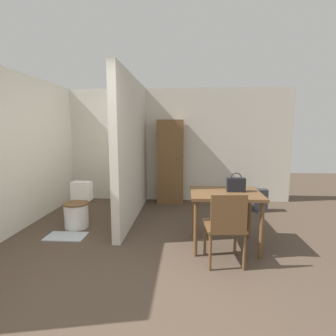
{
  "coord_description": "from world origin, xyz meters",
  "views": [
    {
      "loc": [
        0.42,
        -2.0,
        1.59
      ],
      "look_at": [
        0.17,
        1.57,
        1.07
      ],
      "focal_mm": 28.0,
      "sensor_mm": 36.0,
      "label": 1
    }
  ],
  "objects": [
    {
      "name": "space_heater",
      "position": [
        1.88,
        3.13,
        0.22
      ],
      "size": [
        0.26,
        0.17,
        0.44
      ],
      "color": "#2D2D33",
      "rests_on": "ground_plane"
    },
    {
      "name": "toilet",
      "position": [
        -1.38,
        2.09,
        0.29
      ],
      "size": [
        0.41,
        0.56,
        0.71
      ],
      "color": "white",
      "rests_on": "ground_plane"
    },
    {
      "name": "wall_left",
      "position": [
        -2.27,
        1.93,
        1.25
      ],
      "size": [
        0.12,
        4.86,
        2.5
      ],
      "color": "beige",
      "rests_on": "ground_plane"
    },
    {
      "name": "bath_mat",
      "position": [
        -1.38,
        1.63,
        0.01
      ],
      "size": [
        0.59,
        0.35,
        0.01
      ],
      "color": "#B2BCC6",
      "rests_on": "ground_plane"
    },
    {
      "name": "wooden_cabinet",
      "position": [
        0.07,
        3.66,
        0.9
      ],
      "size": [
        0.56,
        0.38,
        1.81
      ],
      "color": "brown",
      "rests_on": "ground_plane"
    },
    {
      "name": "handbag",
      "position": [
        1.09,
        1.52,
        0.86
      ],
      "size": [
        0.24,
        0.11,
        0.26
      ],
      "color": "black",
      "rests_on": "dining_table"
    },
    {
      "name": "wooden_chair",
      "position": [
        0.88,
        0.96,
        0.5
      ],
      "size": [
        0.48,
        0.48,
        0.89
      ],
      "rotation": [
        0.0,
        0.0,
        0.08
      ],
      "color": "brown",
      "rests_on": "ground_plane"
    },
    {
      "name": "ground_plane",
      "position": [
        0.0,
        0.0,
        0.0
      ],
      "size": [
        16.0,
        16.0,
        0.0
      ],
      "primitive_type": "plane",
      "color": "#4C3D30"
    },
    {
      "name": "wall_back",
      "position": [
        0.0,
        3.92,
        1.25
      ],
      "size": [
        5.42,
        0.12,
        2.5
      ],
      "color": "beige",
      "rests_on": "ground_plane"
    },
    {
      "name": "partition_wall",
      "position": [
        -0.54,
        2.63,
        1.25
      ],
      "size": [
        0.12,
        2.47,
        2.5
      ],
      "color": "beige",
      "rests_on": "ground_plane"
    },
    {
      "name": "dining_table",
      "position": [
        0.95,
        1.47,
        0.67
      ],
      "size": [
        0.93,
        0.75,
        0.77
      ],
      "color": "brown",
      "rests_on": "ground_plane"
    }
  ]
}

